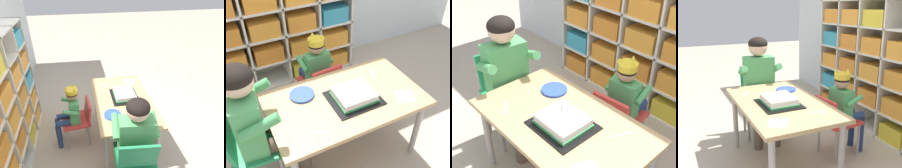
{
  "view_description": "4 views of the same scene",
  "coord_description": "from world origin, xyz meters",
  "views": [
    {
      "loc": [
        -1.82,
        0.46,
        1.93
      ],
      "look_at": [
        0.09,
        0.11,
        0.76
      ],
      "focal_mm": 31.32,
      "sensor_mm": 36.0,
      "label": 1
    },
    {
      "loc": [
        -0.67,
        -1.19,
        1.81
      ],
      "look_at": [
        -0.05,
        0.01,
        0.73
      ],
      "focal_mm": 41.36,
      "sensor_mm": 36.0,
      "label": 2
    },
    {
      "loc": [
        1.05,
        -0.93,
        1.77
      ],
      "look_at": [
        -0.04,
        0.06,
        0.8
      ],
      "focal_mm": 48.08,
      "sensor_mm": 36.0,
      "label": 3
    },
    {
      "loc": [
        1.92,
        -0.8,
        1.34
      ],
      "look_at": [
        0.08,
        0.05,
        0.76
      ],
      "focal_mm": 43.44,
      "sensor_mm": 36.0,
      "label": 4
    }
  ],
  "objects": [
    {
      "name": "adult_helper_seated",
      "position": [
        -0.6,
        0.03,
        0.65
      ],
      "size": [
        0.45,
        0.43,
        1.05
      ],
      "rotation": [
        0.0,
        0.0,
        1.47
      ],
      "color": "#4C9E5B",
      "rests_on": "ground"
    },
    {
      "name": "classroom_chair_adult_side",
      "position": [
        -0.72,
        0.04,
        0.45
      ],
      "size": [
        0.38,
        0.39,
        0.73
      ],
      "rotation": [
        0.0,
        0.0,
        1.47
      ],
      "color": "#238451",
      "rests_on": "ground"
    },
    {
      "name": "paper_napkin_square",
      "position": [
        0.39,
        -0.18,
        0.59
      ],
      "size": [
        0.17,
        0.17,
        0.0
      ],
      "primitive_type": "cube",
      "rotation": [
        0.0,
        0.0,
        -0.44
      ],
      "color": "white",
      "rests_on": "activity_table"
    },
    {
      "name": "ground",
      "position": [
        0.0,
        0.0,
        0.0
      ],
      "size": [
        16.0,
        16.0,
        0.0
      ],
      "primitive_type": "plane",
      "color": "tan"
    },
    {
      "name": "birthday_cake_on_tray",
      "position": [
        0.05,
        -0.03,
        0.62
      ],
      "size": [
        0.35,
        0.31,
        0.1
      ],
      "color": "black",
      "rests_on": "activity_table"
    },
    {
      "name": "activity_table",
      "position": [
        0.0,
        0.0,
        0.53
      ],
      "size": [
        1.1,
        0.66,
        0.59
      ],
      "color": "tan",
      "rests_on": "ground"
    },
    {
      "name": "fork_near_cake_tray",
      "position": [
        -0.31,
        -0.2,
        0.6
      ],
      "size": [
        0.12,
        0.09,
        0.0
      ],
      "rotation": [
        0.0,
        0.0,
        2.54
      ],
      "color": "white",
      "rests_on": "activity_table"
    },
    {
      "name": "child_with_crown",
      "position": [
        0.03,
        0.62,
        0.5
      ],
      "size": [
        0.31,
        0.31,
        0.82
      ],
      "rotation": [
        0.0,
        0.0,
        3.24
      ],
      "color": "#4C9E5B",
      "rests_on": "ground"
    },
    {
      "name": "fork_beside_plate_stack",
      "position": [
        0.33,
        0.16,
        0.6
      ],
      "size": [
        0.06,
        0.12,
        0.0
      ],
      "rotation": [
        0.0,
        0.0,
        4.3
      ],
      "color": "white",
      "rests_on": "activity_table"
    },
    {
      "name": "paper_plate_stack",
      "position": [
        -0.26,
        0.17,
        0.6
      ],
      "size": [
        0.18,
        0.18,
        0.01
      ],
      "primitive_type": "cylinder",
      "color": "blue",
      "rests_on": "activity_table"
    },
    {
      "name": "storage_cubby_shelf",
      "position": [
        -0.27,
        1.26,
        0.68
      ],
      "size": [
        1.92,
        0.34,
        1.42
      ],
      "color": "silver",
      "rests_on": "ground"
    },
    {
      "name": "classroom_chair_blue",
      "position": [
        0.04,
        0.51,
        0.35
      ],
      "size": [
        0.34,
        0.37,
        0.58
      ],
      "rotation": [
        0.0,
        0.0,
        3.24
      ],
      "color": "red",
      "rests_on": "ground"
    }
  ]
}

